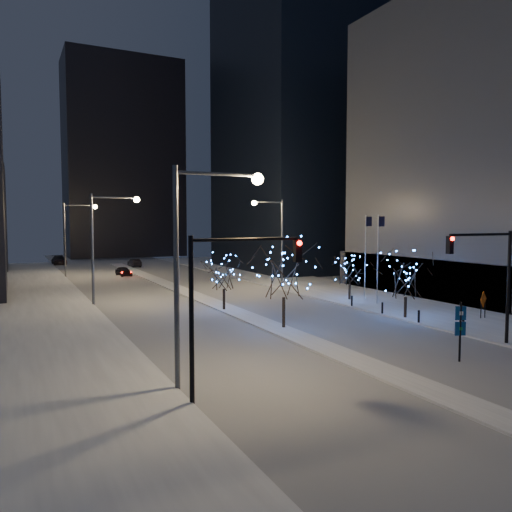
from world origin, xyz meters
TOP-DOWN VIEW (x-y plane):
  - ground at (0.00, 0.00)m, footprint 160.00×160.00m
  - road at (0.00, 35.00)m, footprint 20.00×130.00m
  - median at (0.00, 30.00)m, footprint 2.00×80.00m
  - east_sidewalk at (15.00, 20.00)m, footprint 10.00×90.00m
  - west_sidewalk at (-14.00, 20.00)m, footprint 8.00×90.00m
  - horizon_block at (6.00, 92.00)m, footprint 24.00×14.00m
  - street_lamp_w_near at (-8.94, 2.00)m, footprint 4.40×0.56m
  - street_lamp_w_mid at (-8.94, 27.00)m, footprint 4.40×0.56m
  - street_lamp_w_far at (-8.94, 52.00)m, footprint 4.40×0.56m
  - street_lamp_east at (10.08, 30.00)m, footprint 3.90×0.56m
  - traffic_signal_west at (-8.44, -0.00)m, footprint 5.26×0.43m
  - traffic_signal_east at (8.94, 1.00)m, footprint 5.26×0.43m
  - flagpoles at (13.37, 17.25)m, footprint 1.35×2.60m
  - bollards at (10.20, 10.00)m, footprint 0.16×12.16m
  - car_near at (-2.61, 50.51)m, footprint 1.93×3.93m
  - car_mid at (1.81, 63.61)m, footprint 1.56×4.05m
  - car_far at (-9.00, 74.28)m, footprint 2.33×5.36m
  - holiday_tree_median_near at (0.50, 10.97)m, footprint 5.17×5.17m
  - holiday_tree_median_far at (-0.50, 19.44)m, footprint 4.33×4.33m
  - holiday_tree_plaza_near at (10.73, 9.97)m, footprint 5.21×5.21m
  - holiday_tree_plaza_far at (12.31, 19.16)m, footprint 3.85×3.85m
  - wayfinding_sign at (5.00, -0.32)m, footprint 0.56×0.29m
  - construction_sign at (15.88, 7.11)m, footprint 1.19×0.48m

SIDE VIEW (x-z plane):
  - ground at x=0.00m, z-range 0.00..0.00m
  - road at x=0.00m, z-range 0.00..0.02m
  - median at x=0.00m, z-range 0.00..0.15m
  - east_sidewalk at x=15.00m, z-range 0.00..0.15m
  - west_sidewalk at x=-14.00m, z-range 0.00..0.15m
  - bollards at x=10.20m, z-range 0.15..1.05m
  - car_near at x=-2.61m, z-range 0.00..1.29m
  - car_mid at x=1.81m, z-range 0.00..1.32m
  - car_far at x=-9.00m, z-range 0.00..1.53m
  - construction_sign at x=15.88m, z-range 0.36..2.43m
  - wayfinding_sign at x=5.00m, z-range 0.37..3.64m
  - holiday_tree_plaza_far at x=12.31m, z-range 0.73..4.95m
  - holiday_tree_median_far at x=-0.50m, z-range 0.87..5.60m
  - holiday_tree_plaza_near at x=10.73m, z-range 0.77..5.86m
  - holiday_tree_median_near at x=0.50m, z-range 1.01..7.31m
  - traffic_signal_west at x=-8.44m, z-range 1.26..8.26m
  - traffic_signal_east at x=8.94m, z-range 1.26..8.26m
  - flagpoles at x=13.37m, z-range 0.80..8.80m
  - street_lamp_east at x=10.08m, z-range 1.45..11.45m
  - street_lamp_w_near at x=-8.94m, z-range 1.50..11.50m
  - street_lamp_w_mid at x=-8.94m, z-range 1.50..11.50m
  - street_lamp_w_far at x=-8.94m, z-range 1.50..11.50m
  - horizon_block at x=6.00m, z-range 0.00..42.00m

